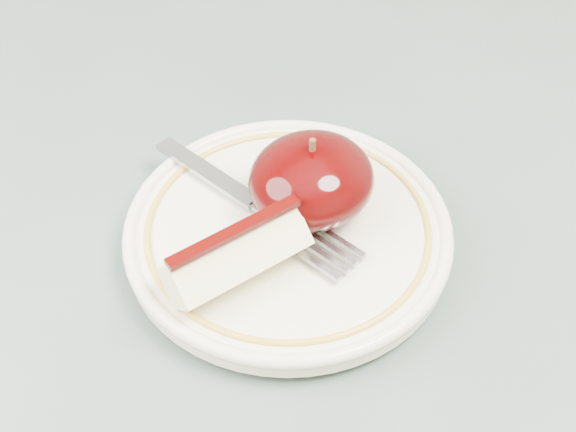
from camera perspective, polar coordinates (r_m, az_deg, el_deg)
table at (r=0.58m, az=-3.43°, el=-7.63°), size 0.90×0.90×0.75m
plate at (r=0.50m, az=0.00°, el=-1.11°), size 0.21×0.21×0.02m
apple_half at (r=0.49m, az=1.68°, el=2.59°), size 0.08×0.08×0.06m
apple_wedge at (r=0.46m, az=-3.70°, el=-2.75°), size 0.09×0.04×0.04m
fork at (r=0.50m, az=-2.29°, el=0.81°), size 0.05×0.17×0.00m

